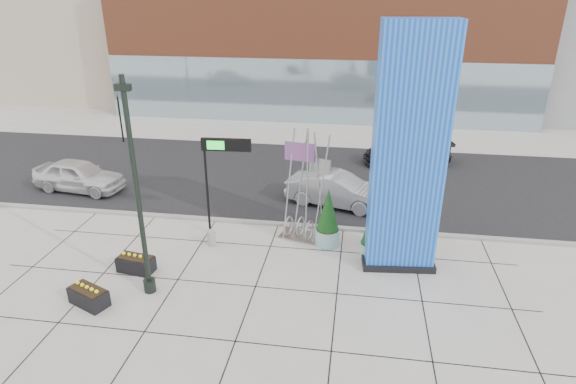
# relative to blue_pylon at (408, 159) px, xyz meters

# --- Properties ---
(ground) EXTENTS (160.00, 160.00, 0.00)m
(ground) POSITION_rel_blue_pylon_xyz_m (-6.26, -1.32, -4.48)
(ground) COLOR #9E9991
(ground) RESTS_ON ground
(street_asphalt) EXTENTS (80.00, 12.00, 0.02)m
(street_asphalt) POSITION_rel_blue_pylon_xyz_m (-6.26, 8.68, -4.47)
(street_asphalt) COLOR black
(street_asphalt) RESTS_ON ground
(curb_edge) EXTENTS (80.00, 0.30, 0.12)m
(curb_edge) POSITION_rel_blue_pylon_xyz_m (-6.26, 2.68, -4.42)
(curb_edge) COLOR gray
(curb_edge) RESTS_ON ground
(tower_podium) EXTENTS (34.00, 10.00, 11.00)m
(tower_podium) POSITION_rel_blue_pylon_xyz_m (-5.26, 25.68, 1.02)
(tower_podium) COLOR brown
(tower_podium) RESTS_ON ground
(tower_glass_front) EXTENTS (34.00, 0.60, 5.00)m
(tower_glass_front) POSITION_rel_blue_pylon_xyz_m (-5.26, 20.88, -1.98)
(tower_glass_front) COLOR #8CA5B2
(tower_glass_front) RESTS_ON ground
(blue_pylon) EXTENTS (2.89, 1.50, 9.27)m
(blue_pylon) POSITION_rel_blue_pylon_xyz_m (0.00, 0.00, 0.00)
(blue_pylon) COLOR #0C41C2
(blue_pylon) RESTS_ON ground
(lamp_post) EXTENTS (0.49, 0.43, 7.78)m
(lamp_post) POSITION_rel_blue_pylon_xyz_m (-8.99, -3.16, -1.29)
(lamp_post) COLOR black
(lamp_post) RESTS_ON ground
(public_art_sculpture) EXTENTS (2.38, 1.63, 4.92)m
(public_art_sculpture) POSITION_rel_blue_pylon_xyz_m (-3.88, 1.68, -3.19)
(public_art_sculpture) COLOR #A7AAAC
(public_art_sculpture) RESTS_ON ground
(concrete_bollard) EXTENTS (0.35, 0.35, 0.69)m
(concrete_bollard) POSITION_rel_blue_pylon_xyz_m (-7.76, 0.42, -4.13)
(concrete_bollard) COLOR gray
(concrete_bollard) RESTS_ON ground
(overhead_street_sign) EXTENTS (2.09, 0.29, 4.43)m
(overhead_street_sign) POSITION_rel_blue_pylon_xyz_m (-7.40, 1.48, -0.68)
(overhead_street_sign) COLOR black
(overhead_street_sign) RESTS_ON ground
(round_planter_east) EXTENTS (1.00, 1.00, 2.51)m
(round_planter_east) POSITION_rel_blue_pylon_xyz_m (0.74, 1.54, -3.29)
(round_planter_east) COLOR #80ACAD
(round_planter_east) RESTS_ON ground
(round_planter_mid) EXTENTS (0.91, 0.91, 2.29)m
(round_planter_mid) POSITION_rel_blue_pylon_xyz_m (-1.06, 0.48, -3.40)
(round_planter_mid) COLOR #80ACAD
(round_planter_mid) RESTS_ON ground
(round_planter_west) EXTENTS (1.04, 1.04, 2.60)m
(round_planter_west) POSITION_rel_blue_pylon_xyz_m (-2.89, 1.22, -3.25)
(round_planter_west) COLOR #80ACAD
(round_planter_west) RESTS_ON ground
(box_planter_north) EXTENTS (1.48, 0.90, 0.76)m
(box_planter_north) POSITION_rel_blue_pylon_xyz_m (-10.06, -1.96, -4.13)
(box_planter_north) COLOR black
(box_planter_north) RESTS_ON ground
(box_planter_south) EXTENTS (1.57, 1.20, 0.77)m
(box_planter_south) POSITION_rel_blue_pylon_xyz_m (-10.75, -4.21, -4.12)
(box_planter_south) COLOR black
(box_planter_south) RESTS_ON ground
(car_white_west) EXTENTS (5.10, 2.56, 1.67)m
(car_white_west) POSITION_rel_blue_pylon_xyz_m (-16.54, 5.18, -3.65)
(car_white_west) COLOR silver
(car_white_west) RESTS_ON ground
(car_silver_mid) EXTENTS (5.31, 2.97, 1.66)m
(car_silver_mid) POSITION_rel_blue_pylon_xyz_m (-2.73, 5.30, -3.65)
(car_silver_mid) COLOR #98999F
(car_silver_mid) RESTS_ON ground
(car_dark_east) EXTENTS (5.64, 3.22, 1.54)m
(car_dark_east) POSITION_rel_blue_pylon_xyz_m (1.18, 12.06, -3.71)
(car_dark_east) COLOR black
(car_dark_east) RESTS_ON ground
(traffic_signal) EXTENTS (0.15, 0.18, 4.10)m
(traffic_signal) POSITION_rel_blue_pylon_xyz_m (-18.26, 13.68, -2.18)
(traffic_signal) COLOR black
(traffic_signal) RESTS_ON ground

